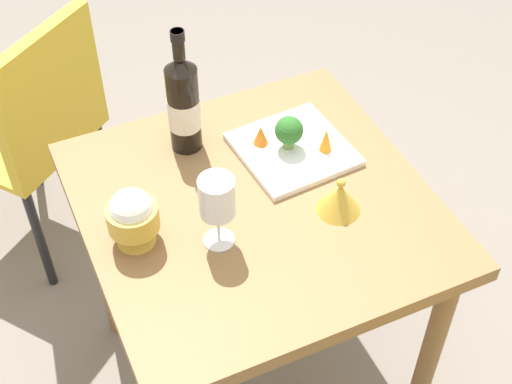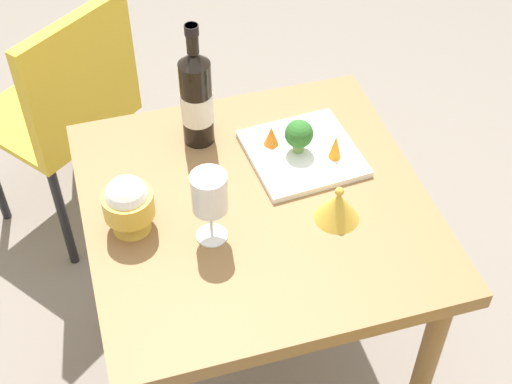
# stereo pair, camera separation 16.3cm
# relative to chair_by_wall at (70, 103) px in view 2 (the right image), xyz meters

# --- Properties ---
(ground_plane) EXTENTS (8.00, 8.00, 0.00)m
(ground_plane) POSITION_rel_chair_by_wall_xyz_m (-0.37, 0.74, -0.53)
(ground_plane) COLOR gray
(dining_table) EXTENTS (0.77, 0.77, 0.73)m
(dining_table) POSITION_rel_chair_by_wall_xyz_m (-0.37, 0.74, 0.10)
(dining_table) COLOR olive
(dining_table) RESTS_ON ground_plane
(chair_by_wall) EXTENTS (0.56, 0.56, 0.85)m
(chair_by_wall) POSITION_rel_chair_by_wall_xyz_m (0.00, 0.00, 0.00)
(chair_by_wall) COLOR gold
(chair_by_wall) RESTS_ON ground_plane
(wine_bottle) EXTENTS (0.08, 0.08, 0.32)m
(wine_bottle) POSITION_rel_chair_by_wall_xyz_m (-0.30, 0.49, 0.33)
(wine_bottle) COLOR black
(wine_bottle) RESTS_ON dining_table
(wine_glass) EXTENTS (0.08, 0.08, 0.18)m
(wine_glass) POSITION_rel_chair_by_wall_xyz_m (-0.25, 0.81, 0.33)
(wine_glass) COLOR white
(wine_glass) RESTS_ON dining_table
(rice_bowl) EXTENTS (0.11, 0.11, 0.14)m
(rice_bowl) POSITION_rel_chair_by_wall_xyz_m (-0.09, 0.74, 0.28)
(rice_bowl) COLOR gold
(rice_bowl) RESTS_ON dining_table
(rice_bowl_lid) EXTENTS (0.10, 0.10, 0.09)m
(rice_bowl_lid) POSITION_rel_chair_by_wall_xyz_m (-0.53, 0.83, 0.24)
(rice_bowl_lid) COLOR gold
(rice_bowl_lid) RESTS_ON dining_table
(serving_plate) EXTENTS (0.27, 0.27, 0.02)m
(serving_plate) POSITION_rel_chair_by_wall_xyz_m (-0.52, 0.62, 0.21)
(serving_plate) COLOR white
(serving_plate) RESTS_ON dining_table
(broccoli_floret) EXTENTS (0.07, 0.07, 0.09)m
(broccoli_floret) POSITION_rel_chair_by_wall_xyz_m (-0.51, 0.62, 0.27)
(broccoli_floret) COLOR #729E4C
(broccoli_floret) RESTS_ON serving_plate
(carrot_garnish_left) EXTENTS (0.03, 0.03, 0.06)m
(carrot_garnish_left) POSITION_rel_chair_by_wall_xyz_m (-0.59, 0.66, 0.25)
(carrot_garnish_left) COLOR orange
(carrot_garnish_left) RESTS_ON serving_plate
(carrot_garnish_right) EXTENTS (0.04, 0.04, 0.05)m
(carrot_garnish_right) POSITION_rel_chair_by_wall_xyz_m (-0.46, 0.58, 0.24)
(carrot_garnish_right) COLOR orange
(carrot_garnish_right) RESTS_ON serving_plate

